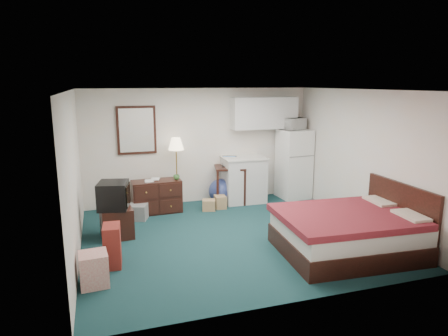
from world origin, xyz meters
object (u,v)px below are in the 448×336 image
object	(u,v)px
dresser	(157,196)
suitcase	(112,246)
floor_lamp	(177,173)
fridge	(294,164)
tv_stand	(117,222)
bed	(347,233)
desk	(230,184)
kitchen_counter	(243,180)

from	to	relation	value
dresser	suitcase	world-z (taller)	dresser
floor_lamp	fridge	world-z (taller)	fridge
fridge	tv_stand	xyz separation A→B (m)	(-4.04, -1.28, -0.53)
floor_lamp	tv_stand	xyz separation A→B (m)	(-1.32, -1.32, -0.49)
bed	suitcase	world-z (taller)	bed
desk	fridge	world-z (taller)	fridge
floor_lamp	kitchen_counter	xyz separation A→B (m)	(1.50, -0.01, -0.26)
suitcase	tv_stand	bearing A→B (deg)	88.83
fridge	tv_stand	size ratio (longest dim) A/B	2.78
kitchen_counter	tv_stand	bearing A→B (deg)	-153.17
floor_lamp	kitchen_counter	size ratio (longest dim) A/B	1.53
dresser	suitcase	xyz separation A→B (m)	(-0.97, -2.27, -0.03)
tv_stand	suitcase	world-z (taller)	suitcase
desk	tv_stand	distance (m)	2.83
fridge	bed	size ratio (longest dim) A/B	0.78
dresser	fridge	xyz separation A→B (m)	(3.18, 0.17, 0.45)
kitchen_counter	desk	bearing A→B (deg)	178.38
floor_lamp	desk	xyz separation A→B (m)	(1.18, 0.01, -0.34)
bed	tv_stand	world-z (taller)	bed
dresser	tv_stand	bearing A→B (deg)	-129.54
floor_lamp	tv_stand	bearing A→B (deg)	-135.02
desk	tv_stand	world-z (taller)	desk
kitchen_counter	fridge	xyz separation A→B (m)	(1.22, -0.03, 0.30)
desk	tv_stand	bearing A→B (deg)	-140.01
fridge	desk	bearing A→B (deg)	174.34
floor_lamp	bed	size ratio (longest dim) A/B	0.74
suitcase	floor_lamp	bearing A→B (deg)	64.43
desk	bed	world-z (taller)	desk
desk	tv_stand	xyz separation A→B (m)	(-2.50, -1.33, -0.15)
bed	fridge	bearing A→B (deg)	81.59
dresser	fridge	bearing A→B (deg)	1.01
kitchen_counter	bed	distance (m)	3.16
kitchen_counter	tv_stand	distance (m)	3.11
floor_lamp	tv_stand	distance (m)	1.93
tv_stand	suitcase	xyz separation A→B (m)	(-0.12, -1.16, 0.05)
dresser	kitchen_counter	bearing A→B (deg)	3.73
suitcase	dresser	bearing A→B (deg)	71.40
suitcase	bed	bearing A→B (deg)	-5.89
kitchen_counter	floor_lamp	bearing A→B (deg)	-178.49
bed	desk	bearing A→B (deg)	109.34
tv_stand	desk	bearing A→B (deg)	23.03
kitchen_counter	tv_stand	size ratio (longest dim) A/B	1.73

